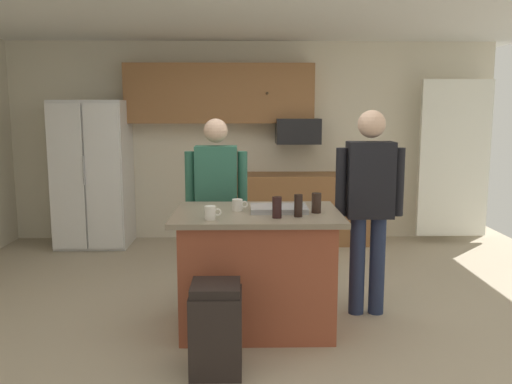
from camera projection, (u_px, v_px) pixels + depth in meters
The scene contains 17 objects.
floor at pixel (254, 312), 4.65m from camera, with size 7.04×7.04×0.00m, color #B7A88E.
back_wall at pixel (251, 142), 7.22m from camera, with size 6.40×0.10×2.60m, color beige.
french_door_window_panel at pixel (454, 159), 6.90m from camera, with size 0.90×0.06×2.00m, color white.
cabinet_run_upper at pixel (220, 94), 6.92m from camera, with size 2.40×0.38×0.75m.
cabinet_run_lower at pixel (297, 208), 7.04m from camera, with size 1.80×0.63×0.90m.
refrigerator at pixel (93, 174), 6.82m from camera, with size 0.88×0.76×1.84m.
microwave_over_range at pixel (298, 131), 6.91m from camera, with size 0.56×0.40×0.32m, color black.
kitchen_island at pixel (257, 269), 4.28m from camera, with size 1.30×0.94×0.94m.
person_guest_left at pixel (216, 195), 4.96m from camera, with size 0.57×0.22×1.65m.
person_elder_center at pixel (369, 198), 4.49m from camera, with size 0.57×0.23×1.73m.
glass_dark_ale at pixel (316, 203), 4.15m from camera, with size 0.07×0.07×0.15m.
mug_ceramic_white at pixel (238, 205), 4.24m from camera, with size 0.12×0.08×0.09m.
tumbler_amber at pixel (298, 206), 4.00m from camera, with size 0.06×0.06×0.17m.
glass_short_whisky at pixel (277, 207), 3.96m from camera, with size 0.07×0.07×0.16m.
mug_blue_stoneware at pixel (210, 213), 3.90m from camera, with size 0.12×0.08×0.10m.
serving_tray at pixel (279, 209), 4.22m from camera, with size 0.44×0.30×0.04m.
trash_bin at pixel (216, 328), 3.57m from camera, with size 0.34×0.34×0.61m.
Camera 1 is at (-0.07, -4.44, 1.74)m, focal length 37.91 mm.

